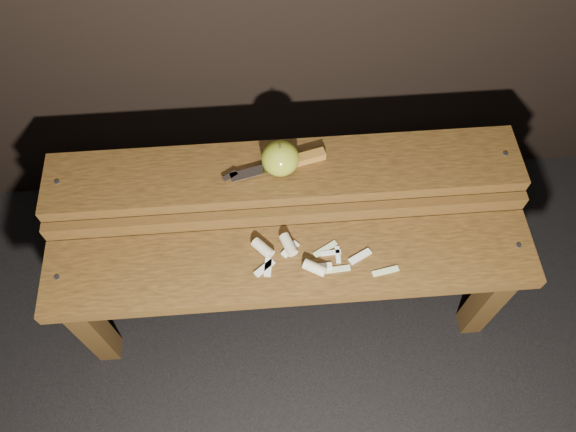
{
  "coord_description": "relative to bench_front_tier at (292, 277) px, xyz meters",
  "views": [
    {
      "loc": [
        -0.05,
        -0.63,
        1.65
      ],
      "look_at": [
        0.0,
        0.06,
        0.45
      ],
      "focal_mm": 35.0,
      "sensor_mm": 36.0,
      "label": 1
    }
  ],
  "objects": [
    {
      "name": "apple_scraps",
      "position": [
        0.01,
        0.02,
        0.08
      ],
      "size": [
        0.35,
        0.13,
        0.03
      ],
      "color": "beige",
      "rests_on": "bench_front_tier"
    },
    {
      "name": "ground",
      "position": [
        0.0,
        0.06,
        -0.35
      ],
      "size": [
        60.0,
        60.0,
        0.0
      ],
      "primitive_type": "plane",
      "color": "black"
    },
    {
      "name": "knife",
      "position": [
        0.02,
        0.24,
        0.16
      ],
      "size": [
        0.26,
        0.08,
        0.02
      ],
      "color": "#915B1F",
      "rests_on": "bench_rear_tier"
    },
    {
      "name": "apple",
      "position": [
        -0.01,
        0.23,
        0.19
      ],
      "size": [
        0.09,
        0.09,
        0.1
      ],
      "color": "olive",
      "rests_on": "bench_rear_tier"
    },
    {
      "name": "bench_front_tier",
      "position": [
        0.0,
        0.0,
        0.0
      ],
      "size": [
        1.2,
        0.2,
        0.42
      ],
      "color": "#37230D",
      "rests_on": "ground"
    },
    {
      "name": "bench_rear_tier",
      "position": [
        0.0,
        0.23,
        0.06
      ],
      "size": [
        1.2,
        0.21,
        0.5
      ],
      "color": "#37230D",
      "rests_on": "ground"
    }
  ]
}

